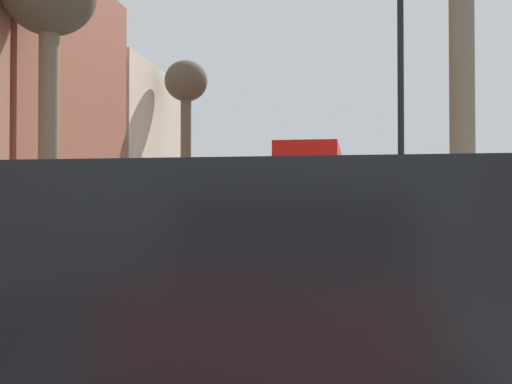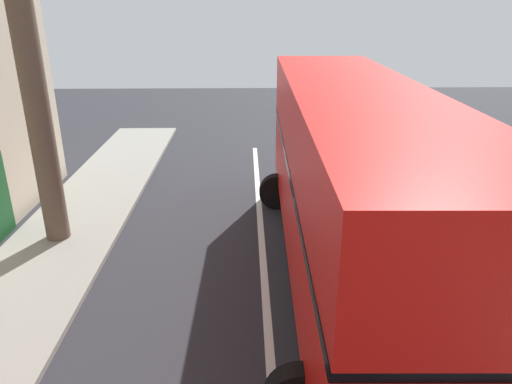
{
  "view_description": "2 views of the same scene",
  "coord_description": "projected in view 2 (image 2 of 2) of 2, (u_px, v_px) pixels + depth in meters",
  "views": [
    {
      "loc": [
        3.04,
        -11.86,
        1.56
      ],
      "look_at": [
        -0.3,
        11.64,
        2.07
      ],
      "focal_mm": 43.04,
      "sensor_mm": 36.0,
      "label": 1
    },
    {
      "loc": [
        -0.38,
        8.34,
        5.45
      ],
      "look_at": [
        -0.21,
        15.84,
        2.48
      ],
      "focal_mm": 33.33,
      "sensor_mm": 36.0,
      "label": 2
    }
  ],
  "objects": [
    {
      "name": "double_decker_bus",
      "position": [
        352.0,
        175.0,
        9.29
      ],
      "size": [
        3.73,
        11.26,
        4.06
      ],
      "color": "red",
      "rests_on": "ground"
    }
  ]
}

